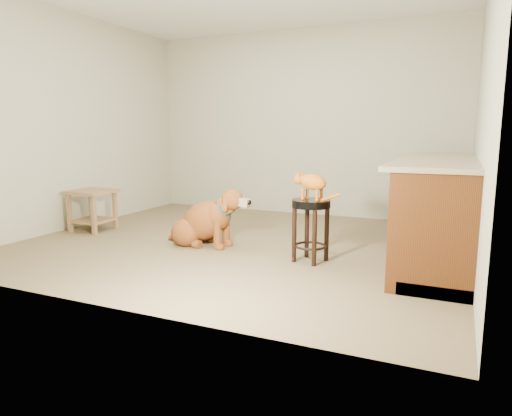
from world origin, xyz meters
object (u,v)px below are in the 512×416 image
at_px(golden_retriever, 205,222).
at_px(padded_stool, 311,218).
at_px(side_table, 92,204).
at_px(wood_stool, 412,199).
at_px(tabby_kitten, 311,183).

bearing_deg(golden_retriever, padded_stool, -1.81).
distance_m(side_table, golden_retriever, 1.61).
height_order(wood_stool, tabby_kitten, tabby_kitten).
height_order(wood_stool, side_table, wood_stool).
distance_m(golden_retriever, tabby_kitten, 1.28).
xyz_separation_m(wood_stool, side_table, (-3.53, -1.36, -0.10)).
bearing_deg(tabby_kitten, padded_stool, -5.72).
height_order(padded_stool, golden_retriever, golden_retriever).
height_order(golden_retriever, tabby_kitten, tabby_kitten).
xyz_separation_m(padded_stool, side_table, (-2.79, 0.20, -0.08)).
relative_size(wood_stool, side_table, 1.63).
bearing_deg(side_table, tabby_kitten, -4.09).
xyz_separation_m(padded_stool, wood_stool, (0.74, 1.56, 0.01)).
relative_size(side_table, tabby_kitten, 1.08).
relative_size(padded_stool, side_table, 1.17).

